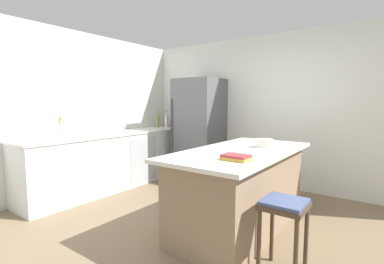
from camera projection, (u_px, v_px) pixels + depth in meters
The scene contains 15 objects.
ground_plane at pixel (192, 230), 3.22m from camera, with size 7.20×7.20×0.00m, color #7A664C.
wall_rear at pixel (268, 111), 4.89m from camera, with size 6.00×0.10×2.60m, color silver.
wall_left at pixel (70, 112), 4.53m from camera, with size 0.10×6.00×2.60m, color silver.
counter_run_left at pixel (114, 160), 4.83m from camera, with size 0.68×3.14×0.94m.
kitchen_island at pixel (240, 189), 3.23m from camera, with size 0.99×2.06×0.92m.
refrigerator at pixel (199, 130), 5.30m from camera, with size 0.82×0.75×1.89m.
bar_stool at pixel (284, 214), 2.34m from camera, with size 0.36×0.36×0.65m.
sink_faucet at pixel (82, 126), 4.35m from camera, with size 0.15×0.05×0.30m.
flower_vase at pixel (60, 132), 3.99m from camera, with size 0.08×0.08×0.32m.
hot_sauce_bottle at pixel (171, 123), 5.92m from camera, with size 0.05×0.05×0.21m.
vinegar_bottle at pixel (166, 122), 5.87m from camera, with size 0.05×0.05×0.32m.
soda_bottle at pixel (166, 121), 5.74m from camera, with size 0.07×0.07×0.35m.
olive_oil_bottle at pixel (158, 121), 5.74m from camera, with size 0.05×0.05×0.33m.
cookbook_stack at pixel (236, 157), 2.61m from camera, with size 0.25×0.18×0.05m.
mixing_bowl at pixel (265, 143), 3.35m from camera, with size 0.21×0.21×0.10m.
Camera 1 is at (1.82, -2.49, 1.46)m, focal length 26.25 mm.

